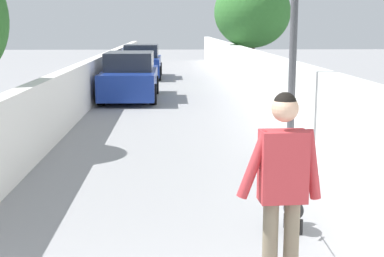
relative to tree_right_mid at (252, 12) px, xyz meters
name	(u,v)px	position (x,y,z in m)	size (l,w,h in m)	color
ground_plane	(172,104)	(-5.00, 3.20, -2.90)	(80.00, 80.00, 0.00)	gray
wall_left	(79,90)	(-7.00, 5.70, -2.23)	(48.00, 0.30, 1.35)	silver
fence_right	(263,84)	(-7.00, 0.69, -2.08)	(48.00, 0.30, 1.64)	white
tree_right_mid	(252,12)	(0.00, 0.00, 0.00)	(2.99, 2.99, 4.30)	#473523
lamp_post	(295,2)	(-12.99, 1.24, -0.16)	(0.36, 0.36, 3.96)	#4C4C51
person_skateboarder	(283,181)	(-17.51, 2.31, -1.78)	(0.24, 0.71, 1.77)	#726651
dog	(293,208)	(-15.73, 1.80, -2.63)	(2.07, 0.64, 1.06)	black
car_near	(130,77)	(-3.81, 4.55, -2.18)	(4.39, 1.80, 1.54)	navy
car_far	(142,62)	(3.67, 4.55, -2.19)	(4.01, 1.80, 1.54)	navy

